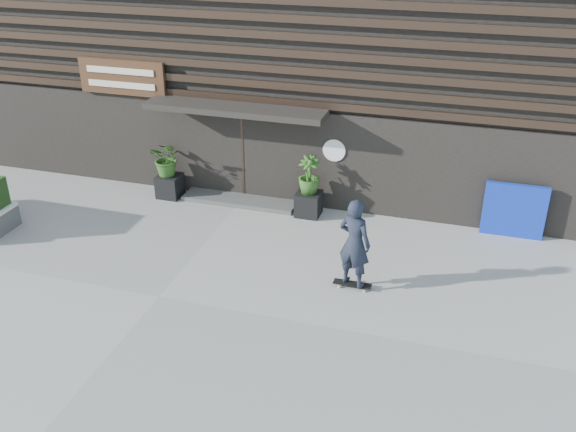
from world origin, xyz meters
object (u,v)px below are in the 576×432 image
(blue_tarp, at_px, (514,211))
(skateboarder, at_px, (355,243))
(planter_pot_left, at_px, (170,186))
(planter_pot_right, at_px, (309,204))

(blue_tarp, relative_size, skateboarder, 0.71)
(planter_pot_left, height_order, skateboarder, skateboarder)
(planter_pot_left, relative_size, blue_tarp, 0.43)
(planter_pot_left, height_order, blue_tarp, blue_tarp)
(planter_pot_left, xyz_separation_m, blue_tarp, (8.63, 0.30, 0.36))
(planter_pot_left, height_order, planter_pot_right, same)
(planter_pot_left, distance_m, skateboarder, 6.30)
(planter_pot_left, relative_size, planter_pot_right, 1.00)
(planter_pot_right, height_order, blue_tarp, blue_tarp)
(planter_pot_right, bearing_deg, planter_pot_left, 180.00)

